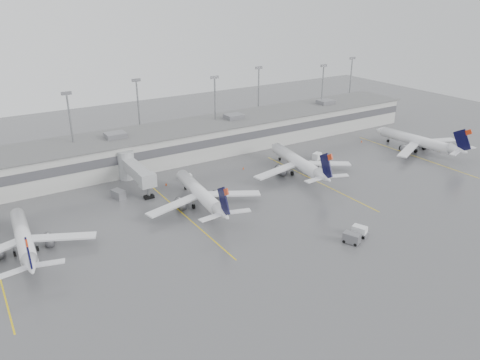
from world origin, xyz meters
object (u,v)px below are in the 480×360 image
jet_mid_left (201,194)px  jet_far_right (419,141)px  baggage_tug (359,232)px  jet_far_left (24,239)px  jet_mid_right (299,162)px

jet_mid_left → jet_far_right: bearing=5.2°
jet_far_right → baggage_tug: jet_far_right is taller
jet_far_left → jet_mid_right: (64.51, 4.22, 0.30)m
jet_mid_left → jet_mid_right: (29.50, 3.89, 0.12)m
jet_mid_left → baggage_tug: (19.14, -27.21, -2.13)m
jet_mid_left → jet_mid_right: size_ratio=0.96×
jet_mid_left → baggage_tug: size_ratio=8.19×
jet_far_left → jet_mid_left: (35.01, 0.33, 0.17)m
jet_mid_left → baggage_tug: 33.34m
jet_far_right → jet_far_left: bearing=174.7°
jet_far_left → baggage_tug: size_ratio=7.71×
jet_mid_left → jet_mid_right: 29.75m
jet_far_left → jet_mid_right: bearing=6.6°
jet_far_left → jet_mid_right: size_ratio=0.91×
jet_far_right → baggage_tug: bearing=-157.3°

